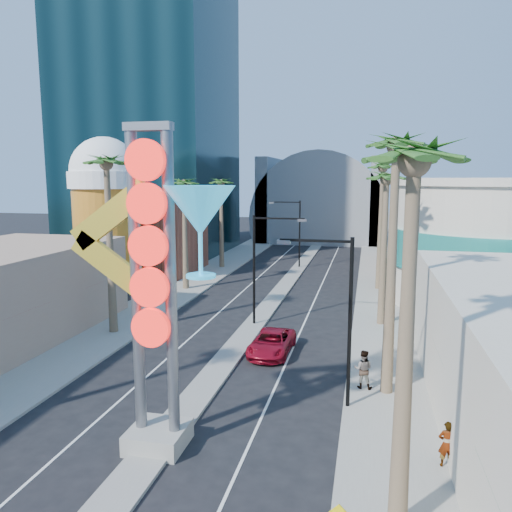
{
  "coord_description": "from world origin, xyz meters",
  "views": [
    {
      "loc": [
        7.85,
        -14.14,
        10.55
      ],
      "look_at": [
        0.09,
        20.23,
        5.06
      ],
      "focal_mm": 35.0,
      "sensor_mm": 36.0,
      "label": 1
    }
  ],
  "objects_px": {
    "neon_sign": "(173,267)",
    "pedestrian_b": "(363,369)",
    "red_pickup": "(272,343)",
    "pedestrian_a": "(447,444)"
  },
  "relations": [
    {
      "from": "neon_sign",
      "to": "pedestrian_a",
      "type": "relative_size",
      "value": 7.23
    },
    {
      "from": "neon_sign",
      "to": "pedestrian_b",
      "type": "relative_size",
      "value": 6.41
    },
    {
      "from": "neon_sign",
      "to": "red_pickup",
      "type": "bearing_deg",
      "value": 82.25
    },
    {
      "from": "neon_sign",
      "to": "pedestrian_a",
      "type": "distance_m",
      "value": 11.92
    },
    {
      "from": "red_pickup",
      "to": "pedestrian_a",
      "type": "relative_size",
      "value": 2.85
    },
    {
      "from": "neon_sign",
      "to": "pedestrian_a",
      "type": "bearing_deg",
      "value": 4.71
    },
    {
      "from": "red_pickup",
      "to": "pedestrian_b",
      "type": "relative_size",
      "value": 2.52
    },
    {
      "from": "red_pickup",
      "to": "pedestrian_a",
      "type": "xyz_separation_m",
      "value": [
        8.53,
        -10.64,
        0.33
      ]
    },
    {
      "from": "pedestrian_b",
      "to": "neon_sign",
      "type": "bearing_deg",
      "value": 50.04
    },
    {
      "from": "pedestrian_a",
      "to": "neon_sign",
      "type": "bearing_deg",
      "value": 0.52
    }
  ]
}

